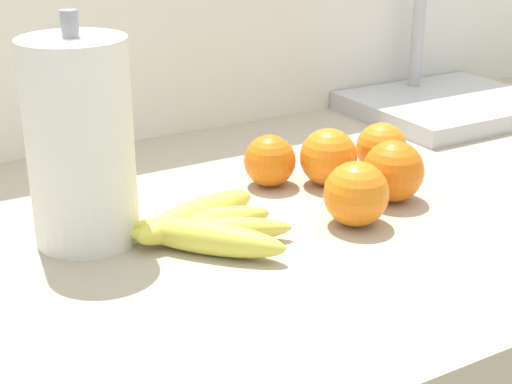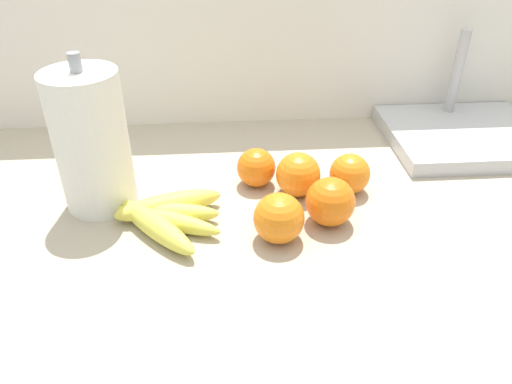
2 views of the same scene
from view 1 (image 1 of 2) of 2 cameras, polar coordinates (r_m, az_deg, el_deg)
name	(u,v)px [view 1 (image 1 of 2)]	position (r m, az deg, el deg)	size (l,w,h in m)	color
wall_back	(182,255)	(1.46, -5.49, -4.63)	(2.27, 0.06, 1.30)	silver
banana_bunch	(203,226)	(0.93, -3.91, -2.55)	(0.19, 0.19, 0.04)	#D9D34C
orange_far_right	(356,194)	(0.97, 7.41, -0.14)	(0.08, 0.08, 0.08)	orange
orange_back_right	(381,148)	(1.15, 9.24, 3.23)	(0.07, 0.07, 0.07)	orange
orange_center	(328,157)	(1.09, 5.37, 2.59)	(0.08, 0.08, 0.08)	orange
orange_right	(269,161)	(1.09, 0.98, 2.31)	(0.07, 0.07, 0.07)	orange
orange_back_left	(393,171)	(1.05, 10.08, 1.52)	(0.08, 0.08, 0.08)	orange
paper_towel_roll	(80,143)	(0.92, -12.85, 3.56)	(0.12, 0.12, 0.27)	white
sink_basin	(448,103)	(1.48, 13.97, 6.38)	(0.33, 0.28, 0.22)	#B7BABF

